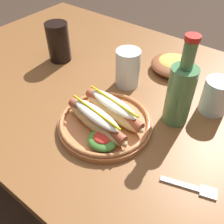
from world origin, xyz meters
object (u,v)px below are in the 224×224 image
extra_cup (216,96)px  glass_bottle (180,92)px  soda_cup (58,42)px  fork (193,188)px  water_cup (128,68)px  side_bowl (174,64)px  hot_dog_plate (105,120)px

extra_cup → glass_bottle: bearing=-124.0°
soda_cup → fork: bearing=-18.3°
water_cup → glass_bottle: 0.21m
water_cup → glass_bottle: glass_bottle is taller
side_bowl → water_cup: bearing=-116.4°
water_cup → extra_cup: size_ratio=1.18×
side_bowl → hot_dog_plate: bearing=-92.4°
glass_bottle → side_bowl: size_ratio=1.61×
fork → extra_cup: (-0.07, 0.27, 0.05)m
water_cup → fork: bearing=-34.2°
soda_cup → glass_bottle: 0.48m
fork → side_bowl: bearing=105.3°
extra_cup → glass_bottle: size_ratio=0.41×
glass_bottle → water_cup: bearing=164.3°
soda_cup → side_bowl: size_ratio=0.89×
hot_dog_plate → side_bowl: hot_dog_plate is taller
glass_bottle → side_bowl: glass_bottle is taller
glass_bottle → fork: bearing=-52.0°
hot_dog_plate → fork: hot_dog_plate is taller
hot_dog_plate → glass_bottle: 0.20m
fork → soda_cup: soda_cup is taller
hot_dog_plate → soda_cup: bearing=153.5°
water_cup → side_bowl: (0.08, 0.16, -0.04)m
extra_cup → side_bowl: 0.22m
fork → water_cup: size_ratio=1.01×
fork → glass_bottle: 0.23m
soda_cup → glass_bottle: bearing=-3.9°
fork → side_bowl: (-0.25, 0.39, 0.02)m
soda_cup → side_bowl: (0.36, 0.18, -0.04)m
side_bowl → soda_cup: bearing=-153.1°
hot_dog_plate → soda_cup: size_ratio=1.84×
water_cup → extra_cup: (0.27, 0.04, -0.01)m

